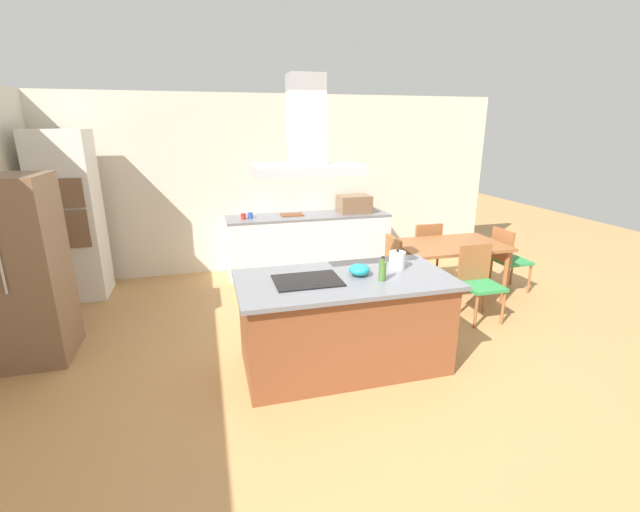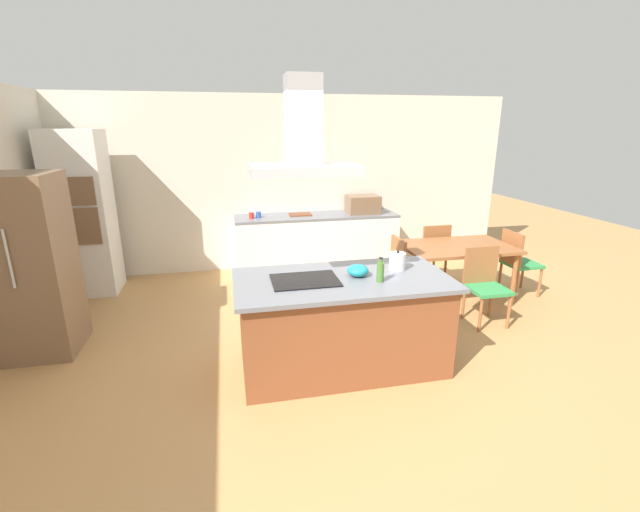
{
  "view_description": "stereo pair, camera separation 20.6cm",
  "coord_description": "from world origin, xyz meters",
  "views": [
    {
      "loc": [
        -1.19,
        -3.52,
        2.24
      ],
      "look_at": [
        -0.13,
        0.4,
        1.0
      ],
      "focal_mm": 24.06,
      "sensor_mm": 36.0,
      "label": 1
    },
    {
      "loc": [
        -0.99,
        -3.57,
        2.24
      ],
      "look_at": [
        -0.13,
        0.4,
        1.0
      ],
      "focal_mm": 24.06,
      "sensor_mm": 36.0,
      "label": 2
    }
  ],
  "objects": [
    {
      "name": "ground",
      "position": [
        0.0,
        1.5,
        0.0
      ],
      "size": [
        16.0,
        16.0,
        0.0
      ],
      "primitive_type": "plane",
      "color": "tan"
    },
    {
      "name": "wall_back",
      "position": [
        0.0,
        3.25,
        1.35
      ],
      "size": [
        7.2,
        0.1,
        2.7
      ],
      "primitive_type": "cube",
      "color": "beige",
      "rests_on": "ground"
    },
    {
      "name": "kitchen_island",
      "position": [
        0.0,
        0.0,
        0.45
      ],
      "size": [
        1.98,
        1.02,
        0.9
      ],
      "color": "brown",
      "rests_on": "ground"
    },
    {
      "name": "cooktop",
      "position": [
        -0.35,
        0.0,
        0.91
      ],
      "size": [
        0.6,
        0.44,
        0.01
      ],
      "primitive_type": "cube",
      "color": "black",
      "rests_on": "kitchen_island"
    },
    {
      "name": "tea_kettle",
      "position": [
        0.58,
        0.13,
        0.98
      ],
      "size": [
        0.21,
        0.16,
        0.19
      ],
      "color": "silver",
      "rests_on": "kitchen_island"
    },
    {
      "name": "olive_oil_bottle",
      "position": [
        0.3,
        -0.16,
        1.0
      ],
      "size": [
        0.07,
        0.07,
        0.23
      ],
      "color": "#47722D",
      "rests_on": "kitchen_island"
    },
    {
      "name": "mixing_bowl",
      "position": [
        0.15,
        0.02,
        0.96
      ],
      "size": [
        0.2,
        0.2,
        0.11
      ],
      "primitive_type": "ellipsoid",
      "color": "teal",
      "rests_on": "kitchen_island"
    },
    {
      "name": "back_counter",
      "position": [
        0.36,
        2.88,
        0.45
      ],
      "size": [
        2.54,
        0.62,
        0.9
      ],
      "color": "white",
      "rests_on": "ground"
    },
    {
      "name": "countertop_microwave",
      "position": [
        1.11,
        2.88,
        1.04
      ],
      "size": [
        0.5,
        0.38,
        0.28
      ],
      "primitive_type": "cube",
      "color": "brown",
      "rests_on": "back_counter"
    },
    {
      "name": "coffee_mug_red",
      "position": [
        -0.65,
        2.83,
        0.95
      ],
      "size": [
        0.08,
        0.08,
        0.09
      ],
      "primitive_type": "cylinder",
      "color": "red",
      "rests_on": "back_counter"
    },
    {
      "name": "coffee_mug_blue",
      "position": [
        -0.54,
        2.87,
        0.95
      ],
      "size": [
        0.08,
        0.08,
        0.09
      ],
      "primitive_type": "cylinder",
      "color": "#2D56B2",
      "rests_on": "back_counter"
    },
    {
      "name": "cutting_board",
      "position": [
        0.11,
        2.93,
        0.91
      ],
      "size": [
        0.34,
        0.24,
        0.02
      ],
      "primitive_type": "cube",
      "color": "brown",
      "rests_on": "back_counter"
    },
    {
      "name": "wall_oven_stack",
      "position": [
        -2.9,
        2.65,
        1.1
      ],
      "size": [
        0.7,
        0.66,
        2.2
      ],
      "color": "white",
      "rests_on": "ground"
    },
    {
      "name": "refrigerator",
      "position": [
        -2.98,
        0.95,
        0.91
      ],
      "size": [
        0.8,
        0.73,
        1.82
      ],
      "color": "brown",
      "rests_on": "ground"
    },
    {
      "name": "dining_table",
      "position": [
        1.89,
        1.28,
        0.67
      ],
      "size": [
        1.4,
        0.9,
        0.75
      ],
      "color": "#995B33",
      "rests_on": "ground"
    },
    {
      "name": "chair_facing_back_wall",
      "position": [
        1.89,
        1.94,
        0.51
      ],
      "size": [
        0.42,
        0.42,
        0.89
      ],
      "color": "#33934C",
      "rests_on": "ground"
    },
    {
      "name": "chair_facing_island",
      "position": [
        1.89,
        0.61,
        0.51
      ],
      "size": [
        0.42,
        0.42,
        0.89
      ],
      "color": "#33934C",
      "rests_on": "ground"
    },
    {
      "name": "chair_at_right_end",
      "position": [
        2.8,
        1.28,
        0.51
      ],
      "size": [
        0.42,
        0.42,
        0.89
      ],
      "color": "#33934C",
      "rests_on": "ground"
    },
    {
      "name": "chair_at_left_end",
      "position": [
        0.97,
        1.28,
        0.51
      ],
      "size": [
        0.42,
        0.42,
        0.89
      ],
      "color": "#33934C",
      "rests_on": "ground"
    },
    {
      "name": "range_hood",
      "position": [
        -0.35,
        0.0,
        2.1
      ],
      "size": [
        0.9,
        0.55,
        0.78
      ],
      "color": "#ADADB2"
    }
  ]
}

